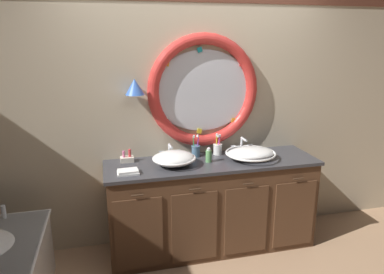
{
  "coord_description": "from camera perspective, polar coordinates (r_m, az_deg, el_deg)",
  "views": [
    {
      "loc": [
        -0.83,
        -2.67,
        1.96
      ],
      "look_at": [
        -0.1,
        0.25,
        1.13
      ],
      "focal_mm": 33.13,
      "sensor_mm": 36.0,
      "label": 1
    }
  ],
  "objects": [
    {
      "name": "ground_plane",
      "position": [
        3.41,
        2.85,
        -19.57
      ],
      "size": [
        14.0,
        14.0,
        0.0
      ],
      "primitive_type": "plane",
      "color": "tan"
    },
    {
      "name": "back_wall_assembly",
      "position": [
        3.42,
        0.4,
        4.72
      ],
      "size": [
        6.4,
        0.26,
        2.6
      ],
      "color": "beige",
      "rests_on": "ground_plane"
    },
    {
      "name": "vanity_counter",
      "position": [
        3.44,
        3.19,
        -10.76
      ],
      "size": [
        1.96,
        0.59,
        0.88
      ],
      "color": "brown",
      "rests_on": "ground_plane"
    },
    {
      "name": "sink_basin_left",
      "position": [
        3.14,
        -2.9,
        -3.46
      ],
      "size": [
        0.39,
        0.39,
        0.13
      ],
      "color": "white",
      "rests_on": "vanity_counter"
    },
    {
      "name": "sink_basin_right",
      "position": [
        3.35,
        9.41,
        -2.61
      ],
      "size": [
        0.47,
        0.47,
        0.11
      ],
      "color": "white",
      "rests_on": "vanity_counter"
    },
    {
      "name": "faucet_set_left",
      "position": [
        3.35,
        -3.63,
        -2.42
      ],
      "size": [
        0.2,
        0.14,
        0.14
      ],
      "color": "silver",
      "rests_on": "vanity_counter"
    },
    {
      "name": "faucet_set_right",
      "position": [
        3.54,
        8.03,
        -1.44
      ],
      "size": [
        0.23,
        0.14,
        0.16
      ],
      "color": "silver",
      "rests_on": "vanity_counter"
    },
    {
      "name": "toothbrush_holder_left",
      "position": [
        3.37,
        0.61,
        -2.18
      ],
      "size": [
        0.09,
        0.09,
        0.21
      ],
      "color": "slate",
      "rests_on": "vanity_counter"
    },
    {
      "name": "toothbrush_holder_right",
      "position": [
        3.44,
        4.15,
        -1.83
      ],
      "size": [
        0.09,
        0.09,
        0.21
      ],
      "color": "white",
      "rests_on": "vanity_counter"
    },
    {
      "name": "soap_dispenser",
      "position": [
        3.23,
        2.71,
        -3.0
      ],
      "size": [
        0.06,
        0.06,
        0.14
      ],
      "color": "#6BAD66",
      "rests_on": "vanity_counter"
    },
    {
      "name": "folded_hand_towel",
      "position": [
        3.01,
        -10.26,
        -5.55
      ],
      "size": [
        0.18,
        0.12,
        0.03
      ],
      "color": "white",
      "rests_on": "vanity_counter"
    },
    {
      "name": "toiletry_basket",
      "position": [
        3.29,
        -10.42,
        -3.42
      ],
      "size": [
        0.12,
        0.09,
        0.12
      ],
      "color": "beige",
      "rests_on": "vanity_counter"
    }
  ]
}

